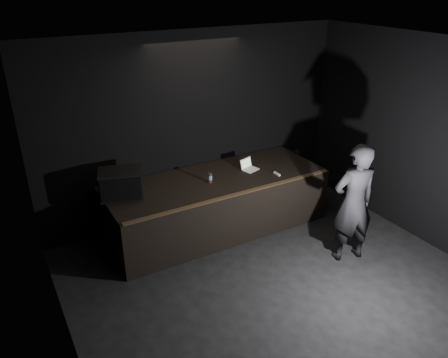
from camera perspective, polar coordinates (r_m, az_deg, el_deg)
ground at (r=6.52m, az=11.17°, el=-17.06°), size 7.00×7.00×0.00m
room_walls at (r=5.39m, az=12.96°, el=-0.91°), size 6.10×7.10×3.52m
stage_riser at (r=8.06m, az=-1.02°, el=-3.17°), size 4.00×1.50×1.00m
riser_lip at (r=7.28m, az=1.64°, el=-1.99°), size 3.92×0.10×0.01m
stage_monitor at (r=7.32m, az=-13.30°, el=-0.59°), size 0.80×0.68×0.46m
cable at (r=7.60m, az=-12.90°, el=-1.41°), size 0.94×0.13×0.02m
laptop at (r=8.20m, az=3.24°, el=1.61°), size 0.35×0.33×0.20m
beer_can at (r=7.67m, az=-1.83°, el=0.15°), size 0.07×0.07×0.17m
plastic_cup at (r=7.70m, az=-2.05°, el=-0.04°), size 0.08×0.08×0.10m
wii_remote at (r=8.05m, az=6.92°, el=0.68°), size 0.04×0.17×0.03m
person at (r=7.27m, az=16.55°, el=-3.07°), size 0.83×0.64×2.03m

